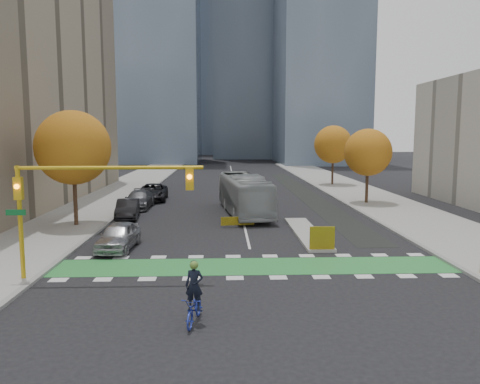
{
  "coord_description": "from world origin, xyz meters",
  "views": [
    {
      "loc": [
        -1.53,
        -21.19,
        6.57
      ],
      "look_at": [
        -0.47,
        7.52,
        3.0
      ],
      "focal_mm": 35.0,
      "sensor_mm": 36.0,
      "label": 1
    }
  ],
  "objects": [
    {
      "name": "traffic_signal_west",
      "position": [
        -7.93,
        -0.51,
        4.03
      ],
      "size": [
        8.53,
        0.56,
        5.2
      ],
      "color": "#BF9914",
      "rests_on": "ground"
    },
    {
      "name": "parked_car_a",
      "position": [
        -7.52,
        5.25,
        0.77
      ],
      "size": [
        2.09,
        4.64,
        1.55
      ],
      "primitive_type": "imported",
      "rotation": [
        0.0,
        0.0,
        -0.06
      ],
      "color": "#9C9CA1",
      "rests_on": "ground"
    },
    {
      "name": "bike_lane_paint",
      "position": [
        7.5,
        30.0,
        0.01
      ],
      "size": [
        2.5,
        50.0,
        0.01
      ],
      "primitive_type": "cube",
      "color": "black",
      "rests_on": "ground"
    },
    {
      "name": "hazard_board",
      "position": [
        4.0,
        4.2,
        0.8
      ],
      "size": [
        1.4,
        0.12,
        1.3
      ],
      "primitive_type": "cube",
      "color": "yellow",
      "rests_on": "median_island"
    },
    {
      "name": "bus",
      "position": [
        0.22,
        17.01,
        1.64
      ],
      "size": [
        4.22,
        12.01,
        3.27
      ],
      "primitive_type": "imported",
      "rotation": [
        0.0,
        0.0,
        0.13
      ],
      "color": "#949A9B",
      "rests_on": "ground"
    },
    {
      "name": "parked_car_b",
      "position": [
        -9.0,
        15.16,
        0.75
      ],
      "size": [
        2.08,
        4.69,
        1.5
      ],
      "primitive_type": "imported",
      "rotation": [
        0.0,
        0.0,
        0.11
      ],
      "color": "black",
      "rests_on": "ground"
    },
    {
      "name": "tower_ne",
      "position": [
        20.0,
        85.0,
        30.0
      ],
      "size": [
        18.0,
        24.0,
        60.0
      ],
      "primitive_type": "cube",
      "color": "#47566B",
      "rests_on": "ground"
    },
    {
      "name": "tree_west",
      "position": [
        -12.0,
        12.0,
        5.62
      ],
      "size": [
        5.2,
        5.2,
        8.22
      ],
      "color": "#332114",
      "rests_on": "ground"
    },
    {
      "name": "sidewalk_west",
      "position": [
        -13.5,
        20.0,
        0.07
      ],
      "size": [
        7.0,
        120.0,
        0.15
      ],
      "primitive_type": "cube",
      "color": "gray",
      "rests_on": "ground"
    },
    {
      "name": "curb_east",
      "position": [
        10.0,
        20.0,
        0.07
      ],
      "size": [
        0.3,
        120.0,
        0.16
      ],
      "primitive_type": "cube",
      "color": "gray",
      "rests_on": "ground"
    },
    {
      "name": "parked_car_c",
      "position": [
        -9.0,
        20.16,
        0.78
      ],
      "size": [
        2.32,
        5.43,
        1.56
      ],
      "primitive_type": "imported",
      "rotation": [
        0.0,
        0.0,
        -0.02
      ],
      "color": "#48484D",
      "rests_on": "ground"
    },
    {
      "name": "cyclist",
      "position": [
        -2.54,
        -5.48,
        0.74
      ],
      "size": [
        0.99,
        2.02,
        2.23
      ],
      "rotation": [
        0.0,
        0.0,
        -0.17
      ],
      "color": "#2332A0",
      "rests_on": "ground"
    },
    {
      "name": "tower_far",
      "position": [
        -4.0,
        140.0,
        40.0
      ],
      "size": [
        26.0,
        26.0,
        80.0
      ],
      "primitive_type": "cube",
      "color": "#47566B",
      "rests_on": "ground"
    },
    {
      "name": "ground",
      "position": [
        0.0,
        0.0,
        0.0
      ],
      "size": [
        300.0,
        300.0,
        0.0
      ],
      "primitive_type": "plane",
      "color": "black",
      "rests_on": "ground"
    },
    {
      "name": "sidewalk_east",
      "position": [
        13.5,
        20.0,
        0.07
      ],
      "size": [
        7.0,
        120.0,
        0.15
      ],
      "primitive_type": "cube",
      "color": "gray",
      "rests_on": "ground"
    },
    {
      "name": "parked_car_d",
      "position": [
        -8.54,
        25.16,
        0.82
      ],
      "size": [
        3.01,
        6.03,
        1.64
      ],
      "primitive_type": "imported",
      "rotation": [
        0.0,
        0.0,
        0.05
      ],
      "color": "black",
      "rests_on": "ground"
    },
    {
      "name": "tree_east_far",
      "position": [
        12.5,
        38.0,
        5.24
      ],
      "size": [
        4.8,
        4.8,
        7.65
      ],
      "color": "#332114",
      "rests_on": "ground"
    },
    {
      "name": "centre_line",
      "position": [
        0.0,
        40.0,
        0.01
      ],
      "size": [
        0.15,
        70.0,
        0.01
      ],
      "primitive_type": "cube",
      "color": "silver",
      "rests_on": "ground"
    },
    {
      "name": "bike_crossing",
      "position": [
        0.0,
        1.5,
        0.01
      ],
      "size": [
        20.0,
        3.0,
        0.01
      ],
      "primitive_type": "cube",
      "color": "#2B8439",
      "rests_on": "ground"
    },
    {
      "name": "curb_west",
      "position": [
        -10.0,
        20.0,
        0.07
      ],
      "size": [
        0.3,
        120.0,
        0.16
      ],
      "primitive_type": "cube",
      "color": "gray",
      "rests_on": "ground"
    },
    {
      "name": "tree_east_near",
      "position": [
        12.0,
        22.0,
        4.86
      ],
      "size": [
        4.4,
        4.4,
        7.08
      ],
      "color": "#332114",
      "rests_on": "ground"
    },
    {
      "name": "tower_nw",
      "position": [
        -18.0,
        90.0,
        35.0
      ],
      "size": [
        22.0,
        22.0,
        70.0
      ],
      "primitive_type": "cube",
      "color": "#47566B",
      "rests_on": "ground"
    },
    {
      "name": "median_island",
      "position": [
        4.0,
        9.0,
        0.08
      ],
      "size": [
        1.6,
        10.0,
        0.16
      ],
      "primitive_type": "cube",
      "color": "gray",
      "rests_on": "ground"
    }
  ]
}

